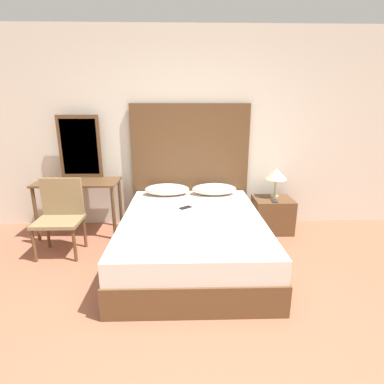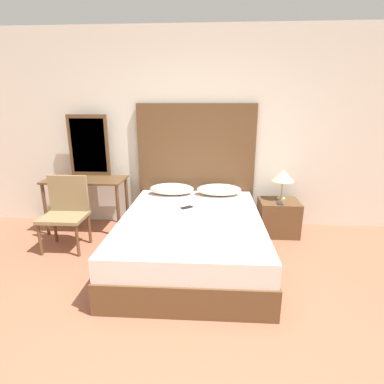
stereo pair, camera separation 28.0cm
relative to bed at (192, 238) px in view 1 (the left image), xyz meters
name	(u,v)px [view 1 (the left image)]	position (x,y,z in m)	size (l,w,h in m)	color
ground_plane	(193,383)	(-0.04, -1.61, -0.26)	(16.00, 16.00, 0.00)	#9E5B42
wall_back	(187,131)	(-0.04, 1.14, 1.09)	(10.00, 0.06, 2.70)	silver
bed	(192,238)	(0.00, 0.00, 0.00)	(1.56, 2.08, 0.52)	brown
headboard	(190,166)	(0.00, 1.07, 0.61)	(1.64, 0.05, 1.72)	brown
pillow_left	(167,190)	(-0.32, 0.83, 0.34)	(0.61, 0.32, 0.15)	silver
pillow_right	(214,189)	(0.32, 0.83, 0.34)	(0.61, 0.32, 0.15)	silver
phone_on_bed	(185,208)	(-0.07, 0.28, 0.27)	(0.16, 0.15, 0.01)	black
nightstand	(272,215)	(1.13, 0.77, -0.02)	(0.52, 0.44, 0.47)	brown
table_lamp	(276,174)	(1.17, 0.85, 0.53)	(0.30, 0.30, 0.40)	tan
phone_on_nightstand	(274,201)	(1.11, 0.65, 0.22)	(0.08, 0.15, 0.01)	#232328
vanity_desk	(78,190)	(-1.49, 0.75, 0.36)	(1.07, 0.51, 0.74)	brown
vanity_mirror	(80,147)	(-1.49, 0.97, 0.90)	(0.56, 0.03, 0.84)	brown
chair	(60,212)	(-1.54, 0.23, 0.24)	(0.51, 0.42, 0.88)	olive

